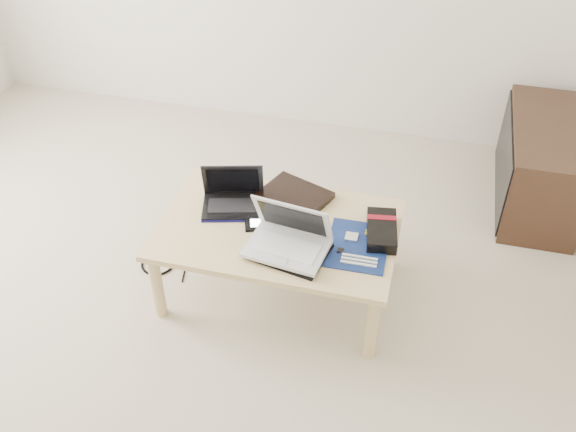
% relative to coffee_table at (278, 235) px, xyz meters
% --- Properties ---
extents(ground, '(4.00, 4.00, 0.00)m').
position_rel_coffee_table_xyz_m(ground, '(-0.53, -0.38, -0.35)').
color(ground, '#B7AB95').
rests_on(ground, ground).
extents(coffee_table, '(1.10, 0.70, 0.40)m').
position_rel_coffee_table_xyz_m(coffee_table, '(0.00, 0.00, 0.00)').
color(coffee_table, tan).
rests_on(coffee_table, ground).
extents(media_cabinet, '(0.41, 0.90, 0.50)m').
position_rel_coffee_table_xyz_m(media_cabinet, '(1.24, 1.07, -0.10)').
color(media_cabinet, '#3D2319').
rests_on(media_cabinet, ground).
extents(book, '(0.39, 0.36, 0.03)m').
position_rel_coffee_table_xyz_m(book, '(0.02, 0.22, 0.06)').
color(book, black).
rests_on(book, coffee_table).
extents(netbook, '(0.33, 0.28, 0.21)m').
position_rel_coffee_table_xyz_m(netbook, '(-0.25, 0.10, 0.09)').
color(netbook, black).
rests_on(netbook, coffee_table).
extents(tablet, '(0.31, 0.27, 0.01)m').
position_rel_coffee_table_xyz_m(tablet, '(-0.05, 0.06, 0.06)').
color(tablet, black).
rests_on(tablet, coffee_table).
extents(remote, '(0.11, 0.22, 0.02)m').
position_rel_coffee_table_xyz_m(remote, '(0.10, 0.00, 0.06)').
color(remote, silver).
rests_on(remote, coffee_table).
extents(neoprene_sleeve, '(0.37, 0.30, 0.02)m').
position_rel_coffee_table_xyz_m(neoprene_sleeve, '(0.09, -0.16, 0.06)').
color(neoprene_sleeve, black).
rests_on(neoprene_sleeve, coffee_table).
extents(white_laptop, '(0.38, 0.29, 0.23)m').
position_rel_coffee_table_xyz_m(white_laptop, '(0.09, -0.14, 0.12)').
color(white_laptop, silver).
rests_on(white_laptop, neoprene_sleeve).
extents(motherboard, '(0.27, 0.34, 0.02)m').
position_rel_coffee_table_xyz_m(motherboard, '(0.38, -0.04, 0.05)').
color(motherboard, '#0C1E50').
rests_on(motherboard, coffee_table).
extents(gpu_box, '(0.17, 0.28, 0.06)m').
position_rel_coffee_table_xyz_m(gpu_box, '(0.47, 0.06, 0.08)').
color(gpu_box, black).
rests_on(gpu_box, coffee_table).
extents(cable_coil, '(0.11, 0.11, 0.01)m').
position_rel_coffee_table_xyz_m(cable_coil, '(-0.08, -0.02, 0.05)').
color(cable_coil, black).
rests_on(cable_coil, coffee_table).
extents(floor_cable_coil, '(0.21, 0.21, 0.01)m').
position_rel_coffee_table_xyz_m(floor_cable_coil, '(-0.65, 0.01, -0.35)').
color(floor_cable_coil, black).
rests_on(floor_cable_coil, ground).
extents(floor_cable_trail, '(0.09, 0.35, 0.01)m').
position_rel_coffee_table_xyz_m(floor_cable_trail, '(-0.52, 0.09, -0.35)').
color(floor_cable_trail, black).
rests_on(floor_cable_trail, ground).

